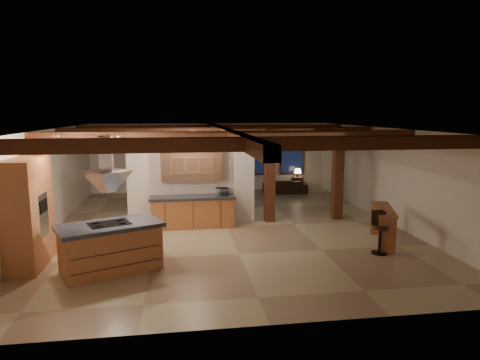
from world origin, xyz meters
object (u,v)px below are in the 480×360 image
(kitchen_island, at_px, (111,247))
(sofa, at_px, (285,187))
(dining_table, at_px, (199,198))
(bar_counter, at_px, (383,220))

(kitchen_island, bearing_deg, sofa, 54.00)
(kitchen_island, height_order, sofa, kitchen_island)
(kitchen_island, height_order, dining_table, kitchen_island)
(bar_counter, bearing_deg, dining_table, 132.36)
(sofa, bearing_deg, dining_table, 38.18)
(dining_table, bearing_deg, bar_counter, -25.85)
(kitchen_island, distance_m, bar_counter, 6.75)
(kitchen_island, distance_m, sofa, 10.09)
(sofa, distance_m, bar_counter, 7.26)
(kitchen_island, xyz_separation_m, dining_table, (2.20, 5.86, -0.18))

